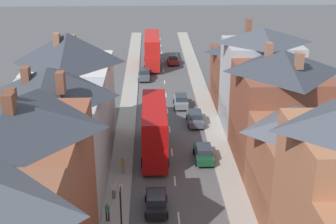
% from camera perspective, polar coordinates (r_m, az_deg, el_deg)
% --- Properties ---
extents(pavement_left, '(2.20, 104.00, 0.14)m').
position_cam_1_polar(pavement_left, '(56.29, -5.09, -1.32)').
color(pavement_left, '#A8A399').
rests_on(pavement_left, ground).
extents(pavement_right, '(2.20, 104.00, 0.14)m').
position_cam_1_polar(pavement_right, '(56.67, 5.26, -1.17)').
color(pavement_right, '#A8A399').
rests_on(pavement_right, ground).
extents(centre_line_dashes, '(0.14, 97.80, 0.01)m').
position_cam_1_polar(centre_line_dashes, '(54.44, 0.19, -2.12)').
color(centre_line_dashes, silver).
rests_on(centre_line_dashes, ground).
extents(terrace_row_left, '(8.00, 48.73, 13.95)m').
position_cam_1_polar(terrace_row_left, '(30.91, -17.30, -9.66)').
color(terrace_row_left, silver).
rests_on(terrace_row_left, ground).
extents(terrace_row_right, '(8.00, 61.04, 13.33)m').
position_cam_1_polar(terrace_row_right, '(37.26, 17.37, -5.50)').
color(terrace_row_right, brown).
rests_on(terrace_row_right, ground).
extents(double_decker_bus_lead, '(2.74, 10.80, 5.30)m').
position_cam_1_polar(double_decker_bus_lead, '(79.27, -1.95, 7.60)').
color(double_decker_bus_lead, red).
rests_on(double_decker_bus_lead, ground).
extents(double_decker_bus_mid_street, '(2.74, 10.80, 5.30)m').
position_cam_1_polar(double_decker_bus_mid_street, '(47.64, -1.68, -2.01)').
color(double_decker_bus_mid_street, '#B70F0F').
rests_on(double_decker_bus_mid_street, ground).
extents(car_near_blue, '(1.90, 4.52, 1.71)m').
position_cam_1_polar(car_near_blue, '(72.53, -2.92, 4.66)').
color(car_near_blue, '#4C515B').
rests_on(car_near_blue, ground).
extents(car_parked_left_a, '(1.90, 4.16, 1.60)m').
position_cam_1_polar(car_parked_left_a, '(47.21, 4.37, -4.98)').
color(car_parked_left_a, '#144728').
rests_on(car_parked_left_a, ground).
extents(car_parked_right_a, '(1.90, 4.47, 1.64)m').
position_cam_1_polar(car_parked_right_a, '(55.69, 3.31, -0.69)').
color(car_parked_right_a, '#4C515B').
rests_on(car_parked_right_a, ground).
extents(car_mid_black, '(1.90, 4.18, 1.66)m').
position_cam_1_polar(car_mid_black, '(61.09, 1.59, 1.39)').
color(car_mid_black, gray).
rests_on(car_mid_black, ground).
extents(car_mid_white, '(1.90, 3.86, 1.66)m').
position_cam_1_polar(car_mid_white, '(80.88, 0.63, 6.44)').
color(car_mid_white, maroon).
rests_on(car_mid_white, ground).
extents(car_far_grey, '(1.90, 3.95, 1.61)m').
position_cam_1_polar(car_far_grey, '(39.22, -1.45, -10.87)').
color(car_far_grey, black).
rests_on(car_far_grey, ground).
extents(pedestrian_mid_right, '(0.36, 0.22, 1.61)m').
position_cam_1_polar(pedestrian_mid_right, '(37.93, -7.41, -11.90)').
color(pedestrian_mid_right, '#23232D').
rests_on(pedestrian_mid_right, pavement_left).
extents(pedestrian_far_left, '(0.36, 0.22, 1.61)m').
position_cam_1_polar(pedestrian_far_left, '(40.72, -6.65, -9.34)').
color(pedestrian_far_left, brown).
rests_on(pedestrian_far_left, pavement_left).
extents(pedestrian_far_right, '(0.36, 0.22, 1.61)m').
position_cam_1_polar(pedestrian_far_right, '(44.53, -5.57, -6.42)').
color(pedestrian_far_right, gray).
rests_on(pedestrian_far_right, pavement_left).
extents(street_lamp, '(0.20, 1.12, 5.50)m').
position_cam_1_polar(street_lamp, '(32.98, -5.70, -12.86)').
color(street_lamp, black).
rests_on(street_lamp, ground).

